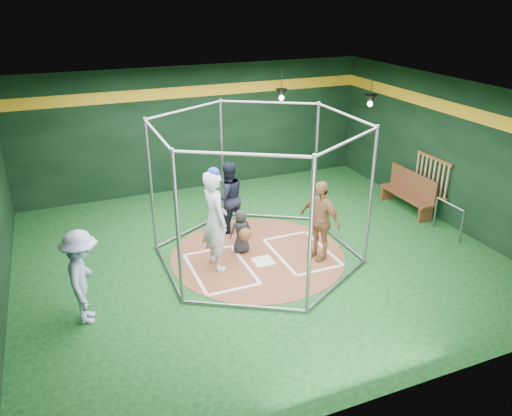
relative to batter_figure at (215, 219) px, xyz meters
name	(u,v)px	position (x,y,z in m)	size (l,w,h in m)	color
room_shell	(258,181)	(0.98, 0.11, 0.66)	(10.10, 9.10, 3.53)	#0D3B13
clay_disc	(258,255)	(0.98, 0.10, -1.09)	(3.80, 3.80, 0.01)	brown
home_plate	(263,261)	(0.98, -0.20, -1.08)	(0.43, 0.43, 0.01)	white
batter_box_left	(220,269)	(0.03, -0.15, -1.08)	(1.17, 1.77, 0.01)	white
batter_box_right	(302,252)	(1.93, -0.15, -1.08)	(1.17, 1.77, 0.01)	white
batting_cage	(258,192)	(0.98, 0.10, 0.40)	(4.05, 4.67, 3.00)	gray
bat_rack	(432,175)	(5.91, 0.50, -0.05)	(0.07, 1.25, 0.98)	brown
pendant_lamp_near	(281,93)	(3.18, 3.70, 1.64)	(0.34, 0.34, 0.90)	black
pendant_lamp_far	(370,99)	(4.98, 2.10, 1.64)	(0.34, 0.34, 0.90)	black
batter_figure	(215,219)	(0.00, 0.00, 0.00)	(0.57, 0.82, 2.20)	silver
visitor_leopard	(320,220)	(2.16, -0.46, -0.21)	(1.03, 0.43, 1.76)	tan
catcher_figure	(241,232)	(0.71, 0.37, -0.58)	(0.51, 0.56, 1.00)	black
umpire	(228,197)	(0.80, 1.49, -0.22)	(0.85, 0.66, 1.74)	black
bystander_blue	(83,277)	(-2.66, -0.89, -0.23)	(1.12, 0.64, 1.73)	#9DADD0
dugout_bench	(409,191)	(5.61, 0.90, -0.57)	(0.41, 1.76, 1.03)	brown
steel_railing	(449,214)	(5.53, -0.65, -0.57)	(0.05, 0.93, 0.80)	slate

